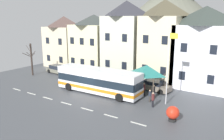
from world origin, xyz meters
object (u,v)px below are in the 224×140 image
Objects in this scene: townhouse_04 at (203,48)px; transit_bus at (98,81)px; townhouse_02 at (126,39)px; public_bench at (150,84)px; parked_car_02 at (90,74)px; bare_tree_00 at (31,59)px; townhouse_00 at (65,41)px; pedestrian_01 at (153,99)px; flagpole at (169,64)px; parked_car_01 at (155,86)px; parked_car_00 at (58,69)px; townhouse_01 at (94,43)px; harbour_buoy at (173,113)px; pedestrian_02 at (153,90)px; townhouse_03 at (163,41)px; pedestrian_00 at (144,89)px; bus_shelter at (147,70)px; hilltop_castle at (170,18)px.

townhouse_04 is 0.94× the size of transit_bus.
townhouse_02 reaches higher than townhouse_04.
townhouse_04 is 6.35× the size of public_bench.
bare_tree_00 is at bearing -148.26° from parked_car_02.
pedestrian_01 is (22.81, -10.12, -3.76)m from townhouse_00.
parked_car_02 is 0.58× the size of flagpole.
transit_bus is 2.69× the size of parked_car_01.
parked_car_00 is 2.68× the size of public_bench.
flagpole is (17.03, -9.03, -0.36)m from townhouse_01.
harbour_buoy is at bearing -61.72° from flagpole.
townhouse_00 is 2.06× the size of parked_car_02.
flagpole is at bearing 118.28° from harbour_buoy.
bare_tree_00 is (-20.88, -0.99, 1.76)m from pedestrian_02.
townhouse_03 is 6.96× the size of public_bench.
townhouse_03 is at bearing 115.38° from flagpole.
townhouse_03 is at bearing 24.64° from bare_tree_00.
townhouse_04 is (5.66, -0.30, -0.51)m from townhouse_03.
townhouse_02 reaches higher than pedestrian_00.
pedestrian_00 is 1.15× the size of harbour_buoy.
public_bench is at bearing 12.27° from parked_car_02.
townhouse_02 is at bearing 152.23° from parked_car_01.
townhouse_01 is 2.69× the size of bus_shelter.
townhouse_00 is 6.71m from townhouse_01.
townhouse_04 reaches higher than townhouse_01.
flagpole reaches higher than parked_car_01.
bus_shelter is (5.00, 3.30, 1.43)m from transit_bus.
parked_car_01 is 0.54× the size of flagpole.
transit_bus reaches higher than pedestrian_00.
transit_bus is (8.53, -10.15, -3.30)m from townhouse_01.
public_bench is at bearing 131.65° from flagpole.
townhouse_01 is 17.39m from pedestrian_02.
townhouse_00 is at bearing -178.92° from townhouse_02.
pedestrian_01 reaches higher than pedestrian_02.
flagpole is at bearing -40.24° from townhouse_02.
pedestrian_01 is (-2.43, -10.03, -4.40)m from townhouse_04.
bare_tree_00 is at bearing 173.50° from transit_bus.
harbour_buoy is at bearing -36.33° from pedestrian_01.
bare_tree_00 is at bearing -177.39° from pedestrian_00.
pedestrian_00 is (-4.77, -7.42, -4.42)m from townhouse_04.
townhouse_01 is 13.66m from transit_bus.
pedestrian_00 is 1.03× the size of pedestrian_01.
hilltop_castle reaches higher than townhouse_01.
bus_shelter is (6.87, -6.60, -2.90)m from townhouse_02.
townhouse_01 is at bearing 177.82° from townhouse_02.
bare_tree_00 is at bearing -145.40° from townhouse_02.
townhouse_01 is 5.76× the size of public_bench.
townhouse_04 is at bearing -60.16° from hilltop_castle.
parked_car_02 is 15.06m from flagpole.
townhouse_03 reaches higher than townhouse_01.
parked_car_01 is 9.04m from harbour_buoy.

